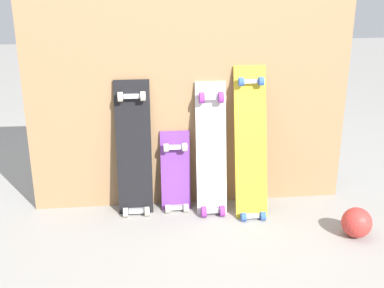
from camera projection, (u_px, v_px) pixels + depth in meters
ground_plane at (191, 205)px, 3.19m from camera, size 12.00×12.00×0.00m
plywood_wall_panel at (189, 90)px, 3.00m from camera, size 1.88×0.04×1.43m
skateboard_black at (134, 154)px, 3.01m from camera, size 0.20×0.18×0.86m
skateboard_purple at (176, 177)px, 3.10m from camera, size 0.18×0.15×0.55m
skateboard_white at (211, 154)px, 3.03m from camera, size 0.18×0.23×0.84m
skateboard_yellow at (251, 149)px, 3.01m from camera, size 0.19×0.30×0.93m
rubber_ball at (357, 223)px, 2.82m from camera, size 0.17×0.17×0.17m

